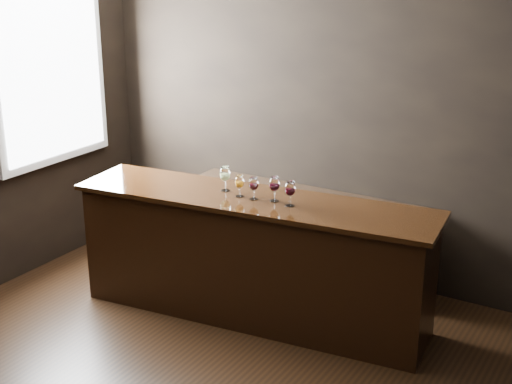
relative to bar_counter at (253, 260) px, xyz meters
The scene contains 9 objects.
room_shell 1.67m from the bar_counter, 85.84° to the right, with size 5.02×4.52×2.81m.
bar_counter is the anchor object (origin of this frame).
bar_top 0.50m from the bar_counter, ahead, with size 2.87×0.67×0.04m, color black.
back_bar_shelf 0.90m from the bar_counter, 92.37° to the left, with size 2.16×0.40×0.78m, color black.
glass_white 0.71m from the bar_counter, behind, with size 0.09×0.09×0.20m.
glass_amber 0.65m from the bar_counter, 163.93° to the right, with size 0.07×0.07×0.17m.
glass_red_a 0.64m from the bar_counter, 53.03° to the right, with size 0.08×0.08×0.18m.
glass_red_b 0.68m from the bar_counter, ahead, with size 0.08×0.08×0.19m.
glass_red_c 0.73m from the bar_counter, ahead, with size 0.08×0.08×0.19m.
Camera 1 is at (2.37, -3.25, 2.82)m, focal length 50.00 mm.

